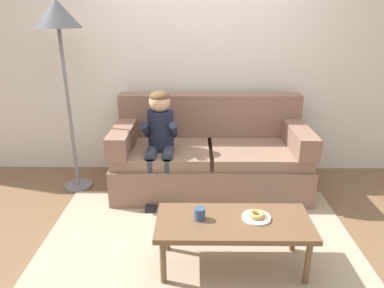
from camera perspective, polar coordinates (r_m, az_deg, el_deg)
The scene contains 11 objects.
ground at distance 3.21m, azimuth 1.11°, elevation -13.83°, with size 10.00×10.00×0.00m, color brown.
wall_back at distance 4.07m, azimuth 1.08°, elevation 14.74°, with size 8.00×0.10×2.80m, color silver.
area_rug at distance 3.00m, azimuth 1.15°, elevation -16.43°, with size 2.60×1.90×0.01m, color tan.
couch at distance 3.79m, azimuth 2.91°, elevation -2.14°, with size 1.99×0.90×0.97m.
coffee_table at distance 2.64m, azimuth 6.73°, elevation -12.92°, with size 1.12×0.49×0.40m.
person_child at distance 3.50m, azimuth -5.16°, elevation 1.44°, with size 0.34×0.58×1.10m.
plate at distance 2.66m, azimuth 10.35°, elevation -11.59°, with size 0.21×0.21×0.01m, color white.
donut at distance 2.65m, azimuth 10.38°, elevation -11.14°, with size 0.12×0.12×0.04m, color tan.
mug at distance 2.59m, azimuth 1.15°, elevation -11.20°, with size 0.08×0.08×0.09m, color #334C72.
toy_controller at distance 3.25m, azimuth 14.26°, elevation -13.50°, with size 0.23×0.09×0.05m.
floor_lamp at distance 3.71m, azimuth -20.73°, elevation 17.21°, with size 0.44×0.44×1.93m.
Camera 1 is at (-0.03, -2.65, 1.81)m, focal length 33.03 mm.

